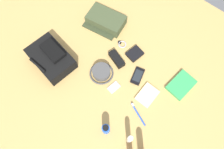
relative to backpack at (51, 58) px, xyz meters
name	(u,v)px	position (x,y,z in m)	size (l,w,h in m)	color
ground_plane	(112,77)	(-0.41, -0.19, -0.07)	(2.64, 2.02, 0.02)	#AD8B4D
backpack	(51,58)	(0.00, 0.00, 0.00)	(0.35, 0.26, 0.13)	black
toiletry_pouch	(106,20)	(-0.08, -0.50, -0.02)	(0.31, 0.25, 0.08)	#384228
bucket_hat	(101,72)	(-0.34, -0.16, -0.03)	(0.17, 0.17, 0.06)	#414141
toothpaste_tube	(130,139)	(-0.77, 0.08, 0.02)	(0.03, 0.03, 0.16)	white
deodorant_spray	(106,129)	(-0.62, 0.13, 0.00)	(0.05, 0.05, 0.12)	blue
paperback_novel	(181,85)	(-0.82, -0.44, -0.04)	(0.15, 0.20, 0.02)	#2D934C
cell_phone	(138,76)	(-0.55, -0.30, -0.05)	(0.10, 0.14, 0.01)	black
media_player	(114,87)	(-0.47, -0.13, -0.05)	(0.06, 0.09, 0.01)	#B7B7BC
wristwatch	(122,44)	(-0.30, -0.43, -0.05)	(0.07, 0.06, 0.01)	#99999E
toothbrush	(137,113)	(-0.71, -0.09, -0.05)	(0.16, 0.07, 0.02)	blue
wallet	(135,54)	(-0.43, -0.43, -0.04)	(0.09, 0.11, 0.02)	black
notepad	(147,95)	(-0.68, -0.23, -0.05)	(0.11, 0.15, 0.02)	beige
sunglasses_case	(117,59)	(-0.35, -0.31, -0.04)	(0.14, 0.06, 0.04)	black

